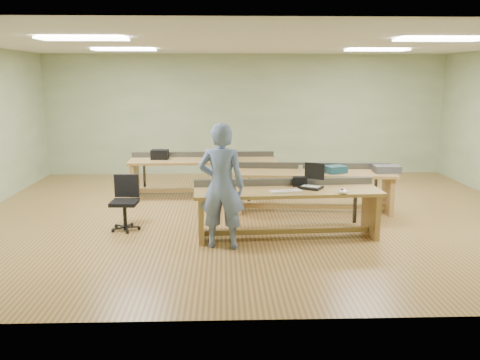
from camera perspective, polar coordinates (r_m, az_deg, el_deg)
The scene contains 21 objects.
floor at distance 9.18m, azimuth 1.74°, elevation -3.97°, with size 10.00×10.00×0.00m, color olive.
ceiling at distance 8.86m, azimuth 1.87°, elevation 15.08°, with size 10.00×10.00×0.00m, color silver.
wall_back at distance 12.87m, azimuth 0.65°, elevation 7.32°, with size 10.00×0.04×3.00m, color #A8B88C.
wall_front at distance 4.95m, azimuth 4.77°, elevation 0.33°, with size 10.00×0.04×3.00m, color #A8B88C.
fluor_panels at distance 8.85m, azimuth 1.87°, elevation 14.88°, with size 6.20×3.50×0.03m.
workbench_front at distance 7.89m, azimuth 5.29°, elevation -2.44°, with size 2.90×0.92×0.86m.
workbench_mid at distance 9.42m, azimuth 8.28°, elevation -0.19°, with size 2.95×1.00×0.86m.
workbench_back at distance 10.69m, azimuth -4.19°, elevation 1.33°, with size 3.06×0.85×0.86m.
person at distance 7.27m, azimuth -2.09°, elevation -0.71°, with size 0.67×0.44×1.83m, color #6A80AE.
laptop_base at distance 7.94m, azimuth 7.96°, elevation -0.84°, with size 0.33×0.27×0.04m, color black.
laptop_screen at distance 8.01m, azimuth 8.37°, elevation 1.00°, with size 0.33×0.02×0.26m, color black.
keyboard at distance 7.65m, azimuth 5.18°, elevation -1.28°, with size 0.47×0.16×0.03m, color silver.
trackball_mouse at distance 7.67m, azimuth 11.48°, elevation -1.28°, with size 0.14×0.16×0.07m, color white.
camera_bag at distance 8.08m, azimuth 6.75°, elevation -0.17°, with size 0.23×0.14×0.15m, color black.
task_chair at distance 8.48m, azimuth -12.75°, elevation -3.30°, with size 0.50×0.50×0.88m.
parts_bin_teal at distance 9.31m, azimuth 10.67°, elevation 1.19°, with size 0.36×0.27×0.12m, color #163C49.
parts_bin_grey at distance 9.56m, azimuth 16.15°, elevation 1.20°, with size 0.46×0.29×0.13m, color #3C3C3F.
mug at distance 9.32m, azimuth 9.16°, elevation 1.18°, with size 0.13×0.13×0.10m, color #3C3C3F.
drinks_can at distance 9.24m, azimuth 6.82°, elevation 1.25°, with size 0.07×0.07×0.13m, color silver.
storage_box_back at distance 10.76m, azimuth -9.00°, elevation 2.85°, with size 0.35×0.25×0.20m, color black.
tray_back at distance 10.54m, azimuth -1.43°, elevation 2.60°, with size 0.32×0.23×0.13m, color #3C3C3F.
Camera 1 is at (-0.57, -8.82, 2.47)m, focal length 38.00 mm.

